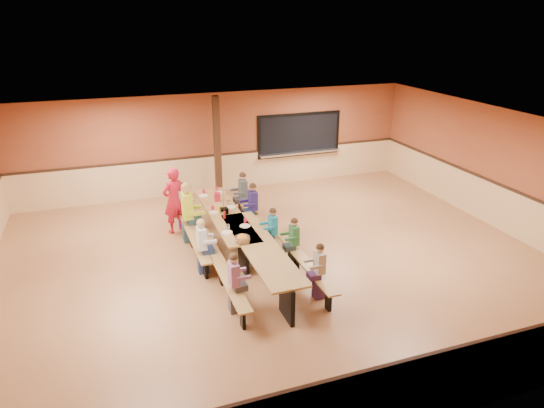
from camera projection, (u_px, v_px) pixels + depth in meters
name	position (u px, v px, depth m)	size (l,w,h in m)	color
ground	(275.00, 261.00, 10.79)	(12.00, 12.00, 0.00)	#915B37
room_envelope	(275.00, 233.00, 10.54)	(12.04, 10.04, 3.02)	brown
kitchen_pass_through	(299.00, 137.00, 15.40)	(2.78, 0.28, 1.38)	black
structural_post	(217.00, 148.00, 14.04)	(0.18, 0.18, 3.00)	#331E11
cafeteria_table_main	(225.00, 221.00, 11.55)	(1.91, 3.70, 0.74)	olive
cafeteria_table_second	(260.00, 255.00, 9.94)	(1.91, 3.70, 0.74)	olive
seated_child_white_left	(202.00, 247.00, 10.12)	(0.37, 0.30, 1.21)	silver
seated_adult_yellow	(188.00, 213.00, 11.51)	(0.49, 0.40, 1.45)	#C6D627
seated_child_grey_left	(182.00, 205.00, 12.27)	(0.37, 0.30, 1.22)	silver
seated_child_teal_right	(273.00, 232.00, 10.84)	(0.34, 0.28, 1.14)	teal
seated_child_navy_right	(253.00, 207.00, 12.12)	(0.38, 0.31, 1.24)	navy
seated_child_char_right	(243.00, 196.00, 12.89)	(0.39, 0.32, 1.25)	#454B4E
seated_child_purple_sec	(234.00, 284.00, 8.77)	(0.35, 0.29, 1.17)	#995F8D
seated_child_green_sec	(294.00, 243.00, 10.34)	(0.33, 0.27, 1.14)	#2D6B37
seated_child_tan_sec	(319.00, 272.00, 9.21)	(0.33, 0.27, 1.14)	#AD9F8E
standing_woman	(174.00, 200.00, 11.96)	(0.61, 0.40, 1.68)	red
punch_pitcher	(217.00, 197.00, 12.16)	(0.16, 0.16, 0.22)	red
chip_bowl	(242.00, 239.00, 9.98)	(0.32, 0.32, 0.15)	orange
napkin_dispenser	(226.00, 211.00, 11.43)	(0.10, 0.14, 0.13)	black
condiment_mustard	(219.00, 209.00, 11.45)	(0.06, 0.06, 0.17)	yellow
condiment_ketchup	(224.00, 215.00, 11.13)	(0.06, 0.06, 0.17)	#B2140F
table_paddle	(223.00, 205.00, 11.55)	(0.16, 0.16, 0.56)	black
place_settings	(225.00, 211.00, 11.45)	(0.65, 3.30, 0.11)	beige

